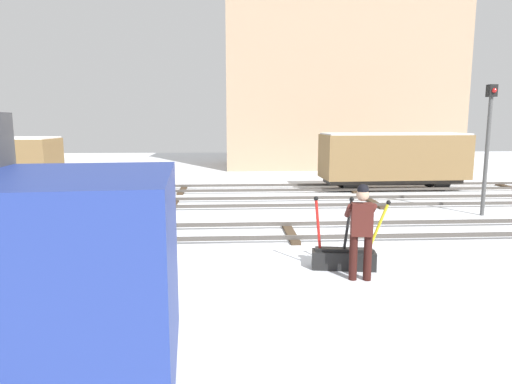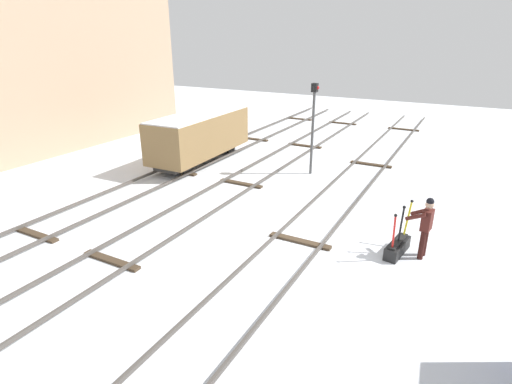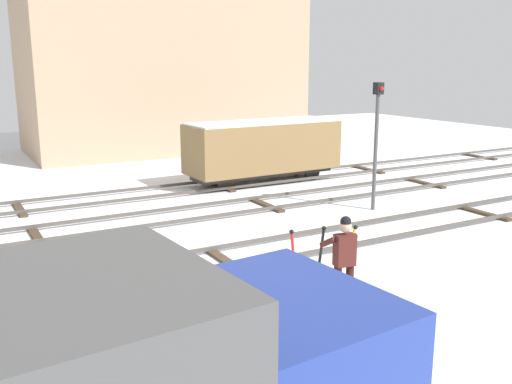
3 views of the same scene
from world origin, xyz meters
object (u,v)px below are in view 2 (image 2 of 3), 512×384
(switch_lever_frame, at_px, (398,246))
(freight_car_back_track, at_px, (200,135))
(rail_worker, at_px, (425,224))
(signal_post, at_px, (313,120))

(switch_lever_frame, distance_m, freight_car_back_track, 11.19)
(rail_worker, bearing_deg, signal_post, 53.59)
(rail_worker, relative_size, signal_post, 0.45)
(signal_post, bearing_deg, rail_worker, -135.01)
(switch_lever_frame, bearing_deg, signal_post, 49.38)
(freight_car_back_track, bearing_deg, signal_post, -81.96)
(switch_lever_frame, xyz_separation_m, rail_worker, (0.14, -0.62, 0.77))
(switch_lever_frame, distance_m, signal_post, 7.65)
(rail_worker, height_order, signal_post, signal_post)
(signal_post, distance_m, freight_car_back_track, 5.52)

